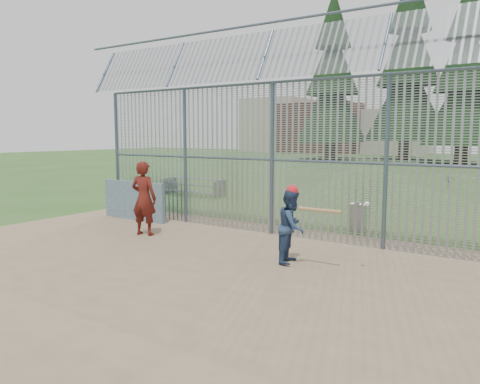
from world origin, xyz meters
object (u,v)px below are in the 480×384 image
Objects in this scene: bleacher at (194,186)px; onlooker at (144,198)px; trash_can at (357,217)px; batter at (292,226)px; dugout_wall at (134,201)px.

onlooker is at bearing -59.22° from bleacher.
batter is at bearing -89.08° from trash_can.
trash_can is at bearing 21.05° from dugout_wall.
dugout_wall is at bearing -67.69° from bleacher.
onlooker is 2.38× the size of trash_can.
trash_can is at bearing -151.66° from onlooker.
bleacher is at bearing -71.90° from onlooker.
trash_can is 0.27× the size of bleacher.
dugout_wall reaches higher than trash_can.
dugout_wall is 6.76m from trash_can.
trash_can is (6.31, 2.43, -0.24)m from dugout_wall.
bleacher is (-8.70, 7.28, -0.37)m from batter.
onlooker is (-4.48, 0.20, 0.22)m from batter.
trash_can is at bearing -9.61° from batter.
onlooker reaches higher than trash_can.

